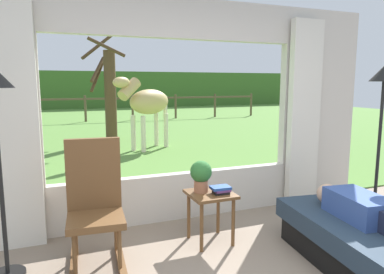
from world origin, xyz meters
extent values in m
cube|color=beige|center=(2.02, 2.26, 1.27)|extent=(1.15, 0.12, 2.55)
cube|color=beige|center=(0.00, 2.26, 0.28)|extent=(2.90, 0.12, 0.55)
cube|color=beige|center=(0.00, 2.26, 2.33)|extent=(2.90, 0.12, 0.45)
cube|color=silver|center=(-1.69, 2.12, 1.20)|extent=(0.44, 0.10, 2.40)
cube|color=silver|center=(1.69, 2.12, 1.20)|extent=(0.44, 0.10, 2.40)
cube|color=#568438|center=(0.00, 13.16, 0.01)|extent=(36.00, 21.68, 0.02)
cube|color=#3E6729|center=(0.00, 23.00, 1.20)|extent=(36.00, 2.00, 2.40)
cube|color=black|center=(1.12, 0.49, 0.12)|extent=(1.03, 1.66, 0.24)
cube|color=#233342|center=(1.12, 0.49, 0.33)|extent=(1.12, 1.80, 0.18)
cube|color=#334C8C|center=(1.12, 0.64, 0.53)|extent=(0.42, 0.64, 0.22)
sphere|color=tan|center=(1.12, 1.02, 0.53)|extent=(0.20, 0.20, 0.20)
cube|color=brown|center=(-1.05, 1.42, 0.44)|extent=(0.52, 0.52, 0.06)
cube|color=brown|center=(-1.03, 1.62, 0.78)|extent=(0.48, 0.10, 0.68)
cube|color=brown|center=(-1.25, 1.43, 0.03)|extent=(0.12, 0.68, 0.06)
cube|color=brown|center=(-0.85, 1.40, 0.03)|extent=(0.12, 0.68, 0.06)
cylinder|color=brown|center=(-1.24, 1.25, 0.24)|extent=(0.04, 0.04, 0.38)
cylinder|color=brown|center=(-0.89, 1.22, 0.24)|extent=(0.04, 0.04, 0.38)
cylinder|color=brown|center=(-1.21, 1.61, 0.24)|extent=(0.04, 0.04, 0.38)
cylinder|color=brown|center=(-0.85, 1.58, 0.24)|extent=(0.04, 0.04, 0.38)
cube|color=brown|center=(0.09, 1.51, 0.51)|extent=(0.44, 0.44, 0.03)
cylinder|color=brown|center=(-0.08, 1.34, 0.24)|extent=(0.04, 0.04, 0.49)
cylinder|color=brown|center=(0.26, 1.34, 0.24)|extent=(0.04, 0.04, 0.49)
cylinder|color=brown|center=(-0.08, 1.68, 0.24)|extent=(0.04, 0.04, 0.49)
cylinder|color=brown|center=(0.26, 1.68, 0.24)|extent=(0.04, 0.04, 0.49)
cylinder|color=#9E6042|center=(0.01, 1.57, 0.58)|extent=(0.14, 0.14, 0.12)
sphere|color=#2D6B2D|center=(0.01, 1.57, 0.73)|extent=(0.22, 0.22, 0.22)
cube|color=black|center=(0.17, 1.45, 0.53)|extent=(0.16, 0.13, 0.03)
cube|color=#59336B|center=(0.17, 1.45, 0.56)|extent=(0.16, 0.14, 0.02)
cube|color=#23478C|center=(0.17, 1.46, 0.58)|extent=(0.20, 0.15, 0.03)
cylinder|color=black|center=(-1.77, 1.54, 0.01)|extent=(0.28, 0.28, 0.03)
cylinder|color=black|center=(-1.77, 1.54, 0.79)|extent=(0.04, 0.04, 1.57)
cylinder|color=black|center=(2.07, 1.28, 0.01)|extent=(0.28, 0.28, 0.03)
cylinder|color=black|center=(2.07, 1.28, 0.81)|extent=(0.04, 0.04, 1.63)
ellipsoid|color=tan|center=(0.87, 6.76, 1.17)|extent=(1.34, 1.15, 0.60)
cylinder|color=tan|center=(0.31, 6.38, 1.48)|extent=(0.64, 0.55, 0.53)
ellipsoid|color=tan|center=(0.11, 6.25, 1.63)|extent=(0.51, 0.43, 0.24)
cube|color=beige|center=(0.38, 6.43, 1.51)|extent=(0.40, 0.30, 0.32)
cylinder|color=beige|center=(1.37, 7.10, 1.02)|extent=(0.14, 0.14, 0.55)
cylinder|color=beige|center=(0.61, 6.40, 0.45)|extent=(0.11, 0.11, 0.85)
cylinder|color=beige|center=(0.44, 6.66, 0.45)|extent=(0.11, 0.11, 0.85)
cylinder|color=beige|center=(1.31, 6.86, 0.45)|extent=(0.11, 0.11, 0.85)
cylinder|color=beige|center=(1.14, 7.13, 0.45)|extent=(0.11, 0.11, 0.85)
cylinder|color=#4C3823|center=(0.21, 8.48, 1.26)|extent=(0.32, 0.32, 2.49)
cylinder|color=#47331E|center=(-0.09, 8.71, 1.82)|extent=(0.54, 0.65, 0.91)
cylinder|color=#47331E|center=(0.06, 8.95, 2.71)|extent=(1.15, 0.46, 0.93)
cylinder|color=#47331E|center=(0.10, 8.12, 2.56)|extent=(0.97, 0.40, 0.54)
cylinder|color=#47331E|center=(-0.08, 8.67, 2.00)|extent=(0.53, 0.73, 0.74)
cylinder|color=brown|center=(-2.00, 13.88, 0.57)|extent=(0.10, 0.10, 1.10)
cylinder|color=brown|center=(0.00, 13.88, 0.57)|extent=(0.10, 0.10, 1.10)
cylinder|color=brown|center=(2.00, 13.88, 0.57)|extent=(0.10, 0.10, 1.10)
cylinder|color=brown|center=(4.00, 13.88, 0.57)|extent=(0.10, 0.10, 1.10)
cylinder|color=brown|center=(6.00, 13.88, 0.57)|extent=(0.10, 0.10, 1.10)
cylinder|color=brown|center=(8.00, 13.88, 0.57)|extent=(0.10, 0.10, 1.10)
cube|color=brown|center=(0.00, 13.88, 0.97)|extent=(16.00, 0.06, 0.08)
camera|label=1|loc=(-1.36, -1.62, 1.60)|focal=33.33mm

